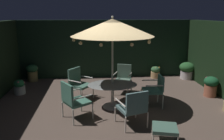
# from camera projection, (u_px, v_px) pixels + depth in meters

# --- Properties ---
(ground_plane) EXTENTS (7.90, 7.29, 0.02)m
(ground_plane) POSITION_uv_depth(u_px,v_px,m) (114.00, 109.00, 6.44)
(ground_plane) COLOR brown
(hedge_backdrop_rear) EXTENTS (7.90, 0.30, 2.48)m
(hedge_backdrop_rear) POSITION_uv_depth(u_px,v_px,m) (106.00, 49.00, 9.49)
(hedge_backdrop_rear) COLOR black
(hedge_backdrop_rear) RESTS_ON ground_plane
(patio_dining_table) EXTENTS (1.46, 1.04, 0.72)m
(patio_dining_table) POSITION_uv_depth(u_px,v_px,m) (112.00, 89.00, 6.42)
(patio_dining_table) COLOR silver
(patio_dining_table) RESTS_ON ground_plane
(patio_umbrella) EXTENTS (2.31, 2.31, 2.67)m
(patio_umbrella) POSITION_uv_depth(u_px,v_px,m) (112.00, 28.00, 5.97)
(patio_umbrella) COLOR silver
(patio_umbrella) RESTS_ON ground_plane
(patio_chair_north) EXTENTS (0.85, 0.85, 1.03)m
(patio_chair_north) POSITION_uv_depth(u_px,v_px,m) (73.00, 99.00, 5.64)
(patio_chair_north) COLOR silver
(patio_chair_north) RESTS_ON ground_plane
(patio_chair_northeast) EXTENTS (0.79, 0.79, 0.96)m
(patio_chair_northeast) POSITION_uv_depth(u_px,v_px,m) (133.00, 106.00, 5.27)
(patio_chair_northeast) COLOR beige
(patio_chair_northeast) RESTS_ON ground_plane
(patio_chair_east) EXTENTS (0.59, 0.61, 0.95)m
(patio_chair_east) POSITION_uv_depth(u_px,v_px,m) (155.00, 88.00, 6.49)
(patio_chair_east) COLOR silver
(patio_chair_east) RESTS_ON ground_plane
(patio_chair_southeast) EXTENTS (0.73, 0.73, 1.00)m
(patio_chair_southeast) POSITION_uv_depth(u_px,v_px,m) (123.00, 77.00, 7.62)
(patio_chair_southeast) COLOR silver
(patio_chair_southeast) RESTS_ON ground_plane
(patio_chair_south) EXTENTS (0.83, 0.84, 1.02)m
(patio_chair_south) POSITION_uv_depth(u_px,v_px,m) (78.00, 82.00, 7.06)
(patio_chair_south) COLOR silver
(patio_chair_south) RESTS_ON ground_plane
(ottoman_footrest) EXTENTS (0.63, 0.59, 0.39)m
(ottoman_footrest) POSITION_uv_depth(u_px,v_px,m) (165.00, 129.00, 4.65)
(ottoman_footrest) COLOR silver
(ottoman_footrest) RESTS_ON ground_plane
(potted_plant_back_right) EXTENTS (0.48, 0.47, 0.71)m
(potted_plant_back_right) POSITION_uv_depth(u_px,v_px,m) (32.00, 72.00, 8.98)
(potted_plant_back_right) COLOR olive
(potted_plant_back_right) RESTS_ON ground_plane
(potted_plant_back_center) EXTENTS (0.38, 0.38, 0.51)m
(potted_plant_back_center) POSITION_uv_depth(u_px,v_px,m) (19.00, 87.00, 7.56)
(potted_plant_back_center) COLOR silver
(potted_plant_back_center) RESTS_ON ground_plane
(potted_plant_right_far) EXTENTS (0.40, 0.39, 0.51)m
(potted_plant_right_far) POSITION_uv_depth(u_px,v_px,m) (155.00, 72.00, 9.51)
(potted_plant_right_far) COLOR tan
(potted_plant_right_far) RESTS_ON ground_plane
(potted_plant_right_near) EXTENTS (0.63, 0.63, 0.73)m
(potted_plant_right_near) POSITION_uv_depth(u_px,v_px,m) (187.00, 70.00, 9.32)
(potted_plant_right_near) COLOR silver
(potted_plant_right_near) RESTS_ON ground_plane
(potted_plant_back_left) EXTENTS (0.47, 0.47, 0.69)m
(potted_plant_back_left) POSITION_uv_depth(u_px,v_px,m) (211.00, 86.00, 7.32)
(potted_plant_back_left) COLOR #AC5E44
(potted_plant_back_left) RESTS_ON ground_plane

